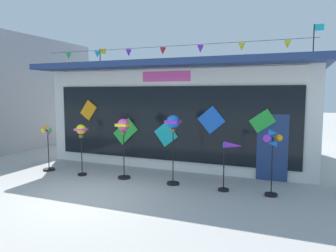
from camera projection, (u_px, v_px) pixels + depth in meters
The scene contains 8 objects.
ground_plane at pixel (85, 198), 8.00m from camera, with size 80.00×80.00×0.00m, color #ADAAA5.
kite_shop_building at pixel (192, 111), 13.21m from camera, with size 9.89×6.56×5.04m.
wind_spinner_far_left at pixel (48, 148), 10.74m from camera, with size 0.39×0.39×1.54m.
wind_spinner_left at pixel (81, 135), 10.05m from camera, with size 0.32×0.32×1.63m.
wind_spinner_center_left at pixel (124, 132), 9.67m from camera, with size 0.38×0.38×1.85m.
wind_spinner_center_right at pixel (173, 129), 9.01m from camera, with size 0.38×0.38×2.00m.
wind_spinner_right at pixel (230, 157), 8.41m from camera, with size 0.66×0.29×1.34m.
wind_spinner_far_right at pixel (272, 149), 8.01m from camera, with size 0.45×0.33×1.72m.
Camera 1 is at (4.88, -6.39, 2.64)m, focal length 34.06 mm.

